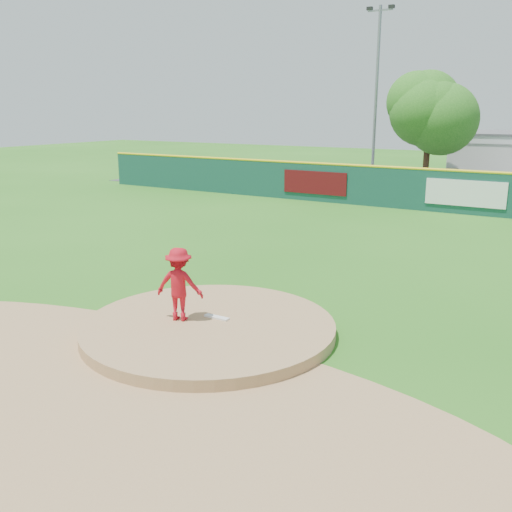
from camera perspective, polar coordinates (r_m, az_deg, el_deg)
The scene contains 11 objects.
ground at distance 12.61m, azimuth -4.72°, elevation -7.68°, with size 120.00×120.00×0.00m, color #286B19.
pitchers_mound at distance 12.61m, azimuth -4.72°, elevation -7.68°, with size 5.50×5.50×0.50m, color #9E774C.
pitching_rubber at distance 12.74m, azimuth -3.95°, elevation -6.13°, with size 0.60×0.15×0.04m, color white.
infield_dirt_arc at distance 10.55m, azimuth -14.46°, elevation -12.72°, with size 15.40×15.40×0.01m, color #9E774C.
parking_lot at distance 37.40m, azimuth 20.21°, elevation 6.29°, with size 44.00×16.00×0.02m, color #38383A.
pitcher at distance 12.51m, azimuth -7.68°, elevation -2.81°, with size 1.05×0.60×1.62m, color #B60F1C.
fence_banners at distance 29.06m, azimuth 12.76°, elevation 6.69°, with size 11.24×0.04×1.20m.
playground_slide at distance 38.46m, azimuth -0.52°, elevation 8.49°, with size 0.96×2.71×1.49m.
outfield_fence at distance 28.54m, azimuth 16.85°, elevation 6.47°, with size 40.00×0.14×2.07m.
deciduous_tree at distance 35.58m, azimuth 16.98°, elevation 13.53°, with size 5.60×5.60×7.36m.
light_pole_left at distance 38.69m, azimuth 11.95°, elevation 16.08°, with size 1.75×0.25×11.00m.
Camera 1 is at (6.87, -9.46, 4.74)m, focal length 40.00 mm.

